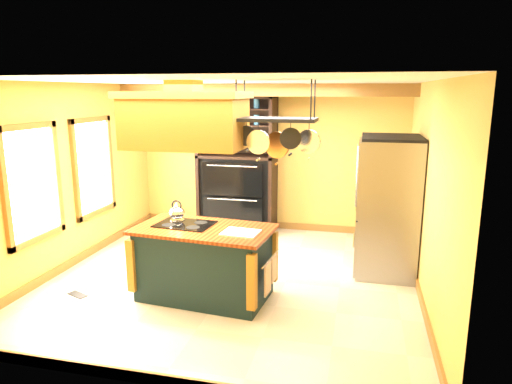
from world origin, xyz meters
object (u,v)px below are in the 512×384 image
at_px(hutch, 238,180).
at_px(refrigerator, 387,209).
at_px(kitchen_island, 204,262).
at_px(pot_rack, 276,129).
at_px(range_hood, 185,119).

bearing_deg(hutch, refrigerator, -29.79).
height_order(kitchen_island, pot_rack, pot_rack).
bearing_deg(range_hood, pot_rack, 0.55).
distance_m(range_hood, pot_rack, 1.11).
distance_m(range_hood, refrigerator, 3.11).
bearing_deg(pot_rack, hutch, 113.64).
distance_m(kitchen_island, hutch, 2.96).
distance_m(range_hood, hutch, 3.18).
distance_m(pot_rack, refrigerator, 2.28).
height_order(pot_rack, hutch, pot_rack).
bearing_deg(refrigerator, range_hood, -150.19).
bearing_deg(kitchen_island, pot_rack, 6.03).
bearing_deg(refrigerator, kitchen_island, -148.09).
bearing_deg(hutch, kitchen_island, -82.97).
bearing_deg(range_hood, kitchen_island, 0.29).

